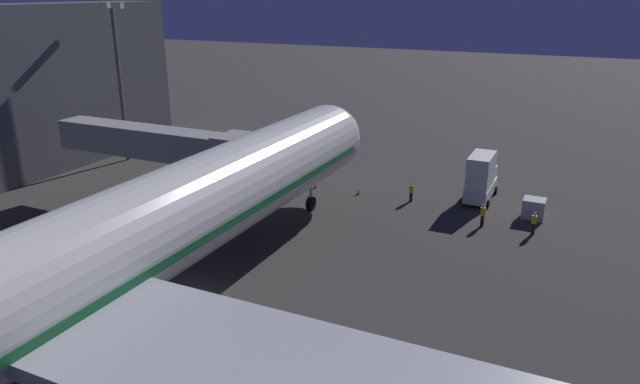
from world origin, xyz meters
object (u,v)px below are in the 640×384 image
(apron_floodlight_mast, at_px, (119,71))
(ground_crew_near_nose_gear, at_px, (483,214))
(traffic_cone_nose_port, at_px, (358,192))
(airliner_at_gate, at_px, (66,275))
(baggage_container_near_belt, at_px, (534,208))
(traffic_cone_nose_starboard, at_px, (316,185))
(ground_crew_marshaller_fwd, at_px, (534,222))
(ground_crew_by_belt_loader, at_px, (411,191))
(jet_bridge, at_px, (171,145))
(ops_van, at_px, (481,177))

(apron_floodlight_mast, relative_size, ground_crew_near_nose_gear, 8.94)
(apron_floodlight_mast, xyz_separation_m, traffic_cone_nose_port, (-27.70, -0.03, -9.53))
(airliner_at_gate, distance_m, baggage_container_near_belt, 36.56)
(traffic_cone_nose_starboard, bearing_deg, ground_crew_marshaller_fwd, 171.86)
(ground_crew_near_nose_gear, height_order, traffic_cone_nose_starboard, ground_crew_near_nose_gear)
(ground_crew_by_belt_loader, distance_m, traffic_cone_nose_port, 5.01)
(jet_bridge, bearing_deg, baggage_container_near_belt, -159.14)
(ops_van, bearing_deg, traffic_cone_nose_starboard, 12.86)
(jet_bridge, bearing_deg, airliner_at_gate, 117.47)
(ops_van, height_order, ground_crew_by_belt_loader, ops_van)
(jet_bridge, distance_m, ground_crew_marshaller_fwd, 30.03)
(ground_crew_near_nose_gear, bearing_deg, ops_van, -77.31)
(airliner_at_gate, relative_size, traffic_cone_nose_port, 116.24)
(ground_crew_near_nose_gear, distance_m, ground_crew_marshaller_fwd, 3.88)
(ops_van, height_order, ground_crew_marshaller_fwd, ops_van)
(traffic_cone_nose_starboard, bearing_deg, ground_crew_by_belt_loader, -178.28)
(ops_van, xyz_separation_m, traffic_cone_nose_starboard, (14.82, 3.38, -1.85))
(apron_floodlight_mast, relative_size, ground_crew_by_belt_loader, 9.30)
(baggage_container_near_belt, bearing_deg, ground_crew_marshaller_fwd, 96.20)
(airliner_at_gate, bearing_deg, ops_van, -110.17)
(airliner_at_gate, distance_m, ground_crew_near_nose_gear, 31.72)
(apron_floodlight_mast, relative_size, ground_crew_marshaller_fwd, 9.13)
(ops_van, distance_m, ground_crew_by_belt_loader, 6.39)
(apron_floodlight_mast, distance_m, traffic_cone_nose_starboard, 25.17)
(jet_bridge, height_order, apron_floodlight_mast, apron_floodlight_mast)
(jet_bridge, xyz_separation_m, traffic_cone_nose_starboard, (-8.68, -10.05, -5.35))
(airliner_at_gate, bearing_deg, ground_crew_by_belt_loader, -102.89)
(ground_crew_by_belt_loader, bearing_deg, airliner_at_gate, 77.11)
(ground_crew_near_nose_gear, relative_size, traffic_cone_nose_starboard, 3.41)
(jet_bridge, bearing_deg, ops_van, -150.25)
(ground_crew_by_belt_loader, distance_m, traffic_cone_nose_starboard, 9.38)
(baggage_container_near_belt, relative_size, ground_crew_marshaller_fwd, 0.96)
(jet_bridge, xyz_separation_m, ground_crew_marshaller_fwd, (-28.79, -7.17, -4.61))
(traffic_cone_nose_starboard, bearing_deg, jet_bridge, 49.19)
(airliner_at_gate, height_order, baggage_container_near_belt, airliner_at_gate)
(airliner_at_gate, height_order, ground_crew_marshaller_fwd, airliner_at_gate)
(airliner_at_gate, distance_m, traffic_cone_nose_starboard, 31.50)
(ops_van, relative_size, ground_crew_near_nose_gear, 3.13)
(ground_crew_near_nose_gear, bearing_deg, traffic_cone_nose_starboard, -10.08)
(ground_crew_near_nose_gear, bearing_deg, ground_crew_by_belt_loader, -24.72)
(airliner_at_gate, relative_size, traffic_cone_nose_starboard, 116.24)
(baggage_container_near_belt, bearing_deg, airliner_at_gate, 61.11)
(ground_crew_by_belt_loader, bearing_deg, baggage_container_near_belt, -177.29)
(apron_floodlight_mast, height_order, ground_crew_near_nose_gear, apron_floodlight_mast)
(airliner_at_gate, relative_size, baggage_container_near_belt, 36.22)
(apron_floodlight_mast, bearing_deg, baggage_container_near_belt, -178.94)
(apron_floodlight_mast, distance_m, traffic_cone_nose_port, 29.29)
(ground_crew_by_belt_loader, height_order, traffic_cone_nose_starboard, ground_crew_by_belt_loader)
(ground_crew_by_belt_loader, relative_size, traffic_cone_nose_port, 3.28)
(airliner_at_gate, xyz_separation_m, ground_crew_marshaller_fwd, (-17.91, -28.10, -4.55))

